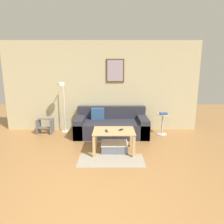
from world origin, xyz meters
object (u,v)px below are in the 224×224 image
Objects in this scene: floor_lamp at (62,98)px; step_stool at (45,126)px; couch at (111,126)px; coffee_table at (113,134)px; storage_bin at (114,147)px; side_table at (162,122)px; remote_control at (106,131)px; book_stack at (163,113)px; cell_phone at (120,130)px.

floor_lamp reaches higher than step_stool.
coffee_table is at bearing -87.19° from couch.
storage_bin is at bearing -86.37° from couch.
side_table reaches higher than remote_control.
coffee_table is 1.79m from side_table.
step_stool is (-1.76, 1.37, -0.27)m from remote_control.
coffee_table is 2.15× the size of step_stool.
side_table is (2.72, -0.11, -0.66)m from floor_lamp.
couch is 8.85× the size of book_stack.
side_table is 3.88× the size of remote_control.
remote_control is at bearing -94.46° from couch.
side_table reaches higher than storage_bin.
couch is 1.19m from coffee_table.
floor_lamp reaches higher than side_table.
side_table is at bearing 74.96° from cell_phone.
side_table is at bearing 30.13° from remote_control.
side_table is 1.41× the size of step_stool.
floor_lamp reaches higher than remote_control.
step_stool is at bearing 145.85° from coffee_table.
storage_bin is at bearing 24.74° from remote_control.
remote_control is at bearing -130.54° from cell_phone.
remote_control is 2.24m from step_stool.
couch is 1.53m from floor_lamp.
remote_control is at bearing -155.93° from coffee_table.
book_stack reaches higher than step_stool.
remote_control is at bearing -47.95° from floor_lamp.
step_stool is at bearing 147.02° from storage_bin.
remote_control is at bearing -37.89° from step_stool.
side_table reaches higher than coffee_table.
couch is 3.34× the size of storage_bin.
coffee_table is 0.19m from cell_phone.
floor_lamp is at bearing -0.23° from step_stool.
couch is 1.19m from cell_phone.
step_stool is at bearing 178.00° from side_table.
book_stack is 1.55× the size of cell_phone.
couch reaches higher than storage_bin.
couch is 12.83× the size of remote_control.
coffee_table is 1.79m from book_stack.
step_stool is (-0.53, 0.00, -0.78)m from floor_lamp.
book_stack reaches higher than side_table.
floor_lamp is 1.91m from remote_control.
cell_phone is at bearing -31.38° from step_stool.
floor_lamp is 2.06m from cell_phone.
floor_lamp is at bearing 175.17° from couch.
remote_control is (-0.17, -0.12, 0.40)m from storage_bin.
couch is 1.45m from book_stack.
book_stack is at bearing -2.47° from step_stool.
book_stack is at bearing 39.63° from storage_bin.
cell_phone is at bearing -136.88° from book_stack.
couch is at bearing -4.83° from floor_lamp.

